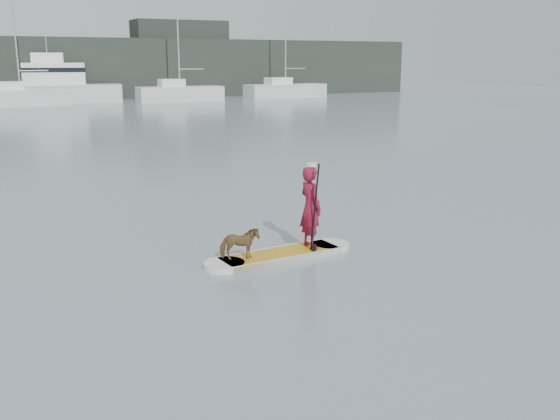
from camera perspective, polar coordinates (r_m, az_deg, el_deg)
name	(u,v)px	position (r m, az deg, el deg)	size (l,w,h in m)	color
ground	(159,231)	(14.88, -11.01, -1.90)	(140.00, 140.00, 0.00)	slate
paddleboard	(280,255)	(12.65, 0.00, -4.14)	(3.29, 0.98, 0.12)	#C89012
paddler	(311,207)	(12.78, 2.81, 0.25)	(0.62, 0.41, 1.70)	maroon
white_cap	(311,165)	(12.60, 2.85, 4.17)	(0.22, 0.22, 0.07)	silver
dog	(240,244)	(12.11, -3.72, -3.10)	(0.34, 0.75, 0.64)	brown
paddle	(315,219)	(12.53, 3.18, -0.82)	(0.10, 0.30, 2.00)	black
sailboat_d	(20,96)	(58.68, -22.67, 9.62)	(8.41, 2.87, 12.26)	silver
sailboat_e	(179,93)	(61.06, -9.18, 10.55)	(8.10, 2.82, 11.64)	silver
sailboat_f	(285,89)	(66.49, 0.45, 11.00)	(8.89, 3.16, 13.09)	silver
motor_yacht_a	(61,84)	(62.58, -19.35, 10.81)	(10.29, 4.75, 5.95)	silver
shore_mass	(4,69)	(66.97, -23.91, 11.70)	(90.00, 6.00, 6.00)	black
shore_building_east	(181,58)	(71.26, -9.08, 13.52)	(10.00, 4.00, 8.00)	black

